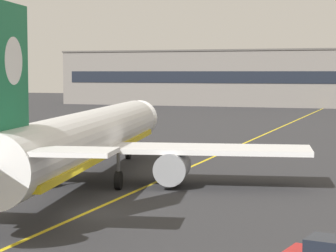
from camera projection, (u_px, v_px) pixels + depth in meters
The scene contains 4 objects.
ground_plane at pixel (84, 212), 40.03m from camera, with size 400.00×400.00×0.00m, color #2D2D30.
taxiway_centreline at pixel (219, 154), 68.20m from camera, with size 0.30×180.00×0.01m, color yellow.
airliner_foreground at pixel (89, 139), 49.68m from camera, with size 32.31×41.20×11.65m.
terminal_building at pixel (316, 78), 159.08m from camera, with size 126.48×12.40×13.52m.
Camera 1 is at (17.91, -35.56, 8.22)m, focal length 73.06 mm.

